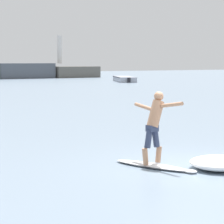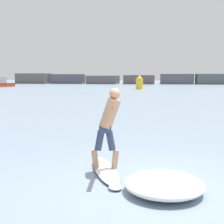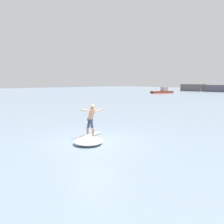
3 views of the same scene
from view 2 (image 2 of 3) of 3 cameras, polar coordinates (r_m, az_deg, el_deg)
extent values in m
plane|color=gray|center=(6.53, 5.95, -12.27)|extent=(200.00, 200.00, 0.00)
cube|color=#585351|center=(73.40, -14.13, 5.98)|extent=(7.30, 4.18, 2.28)
cube|color=#4F4D5A|center=(70.83, -8.09, 6.02)|extent=(7.26, 2.98, 2.11)
cube|color=#555355|center=(69.10, -1.66, 5.93)|extent=(6.97, 5.03, 1.79)
cube|color=#584B52|center=(68.26, 5.00, 5.94)|extent=(6.62, 4.38, 1.90)
cube|color=#53525B|center=(68.34, 11.74, 5.94)|extent=(6.90, 3.11, 2.17)
cube|color=#4D5758|center=(69.36, 18.37, 5.74)|extent=(7.92, 3.87, 2.17)
ellipsoid|color=white|center=(7.00, -1.26, -10.49)|extent=(1.14, 2.19, 0.10)
ellipsoid|color=white|center=(5.98, 0.63, -13.59)|extent=(0.34, 0.37, 0.08)
ellipsoid|color=#2D2D33|center=(7.00, -1.26, -10.49)|extent=(1.16, 2.20, 0.04)
cone|color=black|center=(7.87, -2.39, -9.36)|extent=(0.06, 0.06, 0.14)
cone|color=black|center=(7.71, -3.16, -9.71)|extent=(0.06, 0.06, 0.14)
cone|color=black|center=(7.75, -1.26, -9.62)|extent=(0.06, 0.06, 0.14)
cylinder|color=tan|center=(6.93, 0.59, -8.55)|extent=(0.19, 0.15, 0.41)
cylinder|color=#313B57|center=(6.83, -0.25, -5.22)|extent=(0.24, 0.18, 0.45)
cylinder|color=tan|center=(6.94, -3.11, -8.54)|extent=(0.19, 0.15, 0.41)
cylinder|color=#313B57|center=(6.84, -2.29, -5.21)|extent=(0.24, 0.18, 0.45)
cube|color=#313B57|center=(6.79, -1.28, -3.11)|extent=(0.28, 0.23, 0.16)
cylinder|color=tan|center=(6.73, -0.38, -0.22)|extent=(0.51, 0.34, 0.70)
sphere|color=tan|center=(6.69, 0.52, 3.37)|extent=(0.23, 0.23, 0.23)
cylinder|color=tan|center=(7.20, 0.24, 1.28)|extent=(0.17, 0.69, 0.21)
cylinder|color=tan|center=(6.23, 0.26, 1.49)|extent=(0.18, 0.69, 0.20)
cone|color=#C73F24|center=(57.19, -17.74, 4.79)|extent=(0.96, 1.18, 0.60)
cube|color=#969AA0|center=(55.50, -19.78, 5.53)|extent=(2.09, 1.91, 1.10)
cube|color=#232D38|center=(55.93, -19.25, 5.70)|extent=(1.26, 0.56, 0.55)
cylinder|color=silver|center=(55.49, -19.83, 6.56)|extent=(0.06, 0.06, 0.90)
cylinder|color=yellow|center=(44.59, 5.04, 5.19)|extent=(1.01, 1.01, 1.57)
cone|color=yellow|center=(44.57, 5.06, 6.48)|extent=(0.71, 0.71, 0.44)
ellipsoid|color=white|center=(5.90, 9.51, -12.88)|extent=(1.68, 1.69, 0.31)
camera|label=1|loc=(9.33, -106.09, 0.84)|focal=85.00mm
camera|label=3|loc=(8.91, 102.42, 4.61)|focal=35.00mm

